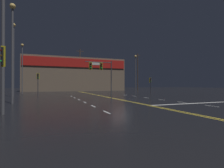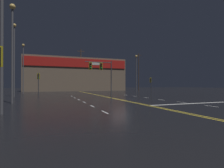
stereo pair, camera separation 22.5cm
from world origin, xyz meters
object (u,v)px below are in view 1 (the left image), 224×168
at_px(traffic_signal_corner_northwest, 38,79).
at_px(streetlight_median_approach, 3,10).
at_px(traffic_signal_corner_northeast, 150,82).
at_px(streetlight_far_right, 14,51).
at_px(traffic_signal_median, 101,70).
at_px(streetlight_far_left, 22,62).
at_px(traffic_signal_corner_southwest, 0,66).
at_px(streetlight_near_right, 136,69).
at_px(streetlight_far_median, 12,40).

relative_size(traffic_signal_corner_northwest, streetlight_median_approach, 0.36).
xyz_separation_m(traffic_signal_corner_northeast, streetlight_far_right, (-24.89, 0.34, 4.73)).
height_order(traffic_signal_median, streetlight_far_left, streetlight_far_left).
bearing_deg(streetlight_median_approach, traffic_signal_corner_southwest, -80.82).
relative_size(streetlight_near_right, streetlight_far_median, 0.93).
bearing_deg(traffic_signal_corner_northwest, traffic_signal_corner_southwest, -92.05).
height_order(traffic_signal_median, streetlight_median_approach, streetlight_median_approach).
height_order(traffic_signal_corner_northwest, streetlight_far_right, streetlight_far_right).
relative_size(streetlight_median_approach, streetlight_far_median, 1.04).
bearing_deg(streetlight_median_approach, streetlight_far_left, 94.47).
xyz_separation_m(traffic_signal_corner_northeast, traffic_signal_corner_northwest, (-21.32, -0.06, 0.32)).
bearing_deg(streetlight_far_left, traffic_signal_corner_northeast, -22.84).
distance_m(streetlight_far_left, streetlight_far_right, 10.13).
height_order(traffic_signal_corner_northeast, streetlight_median_approach, streetlight_median_approach).
distance_m(traffic_signal_corner_northeast, traffic_signal_corner_southwest, 30.69).
height_order(traffic_signal_corner_northeast, traffic_signal_corner_southwest, traffic_signal_corner_southwest).
bearing_deg(streetlight_far_median, streetlight_far_left, 94.30).
height_order(streetlight_far_right, streetlight_far_median, streetlight_far_right).
bearing_deg(streetlight_far_right, traffic_signal_median, -36.36).
height_order(streetlight_median_approach, streetlight_far_median, streetlight_median_approach).
distance_m(traffic_signal_median, streetlight_far_left, 22.24).
xyz_separation_m(traffic_signal_corner_southwest, streetlight_far_right, (-2.81, 21.65, 4.47)).
bearing_deg(traffic_signal_corner_northeast, streetlight_far_right, 179.22).
distance_m(traffic_signal_median, streetlight_far_median, 10.68).
bearing_deg(traffic_signal_median, streetlight_far_left, 121.88).
bearing_deg(traffic_signal_corner_southwest, traffic_signal_corner_northwest, 87.95).
xyz_separation_m(traffic_signal_corner_northeast, traffic_signal_corner_southwest, (-22.09, -21.31, 0.26)).
bearing_deg(traffic_signal_median, streetlight_far_median, -164.65).
distance_m(traffic_signal_median, traffic_signal_corner_southwest, 15.83).
height_order(streetlight_far_left, streetlight_far_right, streetlight_far_right).
bearing_deg(streetlight_far_left, traffic_signal_corner_southwest, -85.04).
height_order(traffic_signal_median, traffic_signal_corner_northeast, traffic_signal_median).
bearing_deg(traffic_signal_median, traffic_signal_corner_southwest, -124.33).
distance_m(streetlight_median_approach, streetlight_far_right, 18.58).
bearing_deg(traffic_signal_corner_southwest, traffic_signal_corner_northeast, 43.97).
distance_m(streetlight_near_right, streetlight_far_right, 26.98).
xyz_separation_m(streetlight_median_approach, streetlight_far_left, (-2.23, 28.55, 0.10)).
xyz_separation_m(traffic_signal_corner_northwest, streetlight_far_left, (-3.52, 10.53, 3.88)).
relative_size(traffic_signal_corner_northeast, traffic_signal_corner_southwest, 0.90).
distance_m(traffic_signal_corner_northwest, streetlight_far_median, 11.68).
relative_size(traffic_signal_corner_northeast, streetlight_far_left, 0.32).
distance_m(traffic_signal_median, traffic_signal_corner_northeast, 15.64).
bearing_deg(traffic_signal_corner_northwest, traffic_signal_median, -45.27).
bearing_deg(traffic_signal_corner_northwest, streetlight_far_left, 108.47).
bearing_deg(streetlight_far_median, traffic_signal_corner_northwest, 80.18).
relative_size(traffic_signal_corner_northwest, streetlight_far_left, 0.36).
bearing_deg(traffic_signal_median, streetlight_near_right, 49.24).
distance_m(traffic_signal_corner_northwest, streetlight_median_approach, 18.46).
bearing_deg(streetlight_far_right, streetlight_median_approach, -82.93).
relative_size(traffic_signal_corner_northwest, streetlight_near_right, 0.41).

